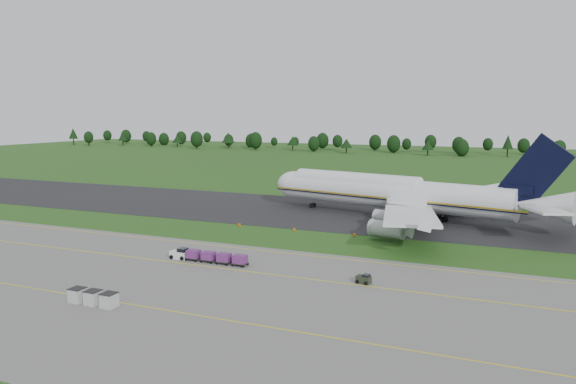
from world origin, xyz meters
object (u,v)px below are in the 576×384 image
at_px(aircraft, 397,193).
at_px(uld_row, 93,297).
at_px(edge_markers, 294,230).
at_px(utility_cart, 364,280).
at_px(baggage_train, 207,256).

relative_size(aircraft, uld_row, 10.43).
height_order(uld_row, edge_markers, uld_row).
relative_size(utility_cart, edge_markers, 0.08).
distance_m(baggage_train, edge_markers, 26.56).
bearing_deg(aircraft, uld_row, -106.94).
relative_size(uld_row, edge_markers, 0.27).
height_order(aircraft, uld_row, aircraft).
relative_size(aircraft, baggage_train, 5.15).
bearing_deg(aircraft, baggage_train, -111.57).
distance_m(baggage_train, uld_row, 22.11).
relative_size(aircraft, edge_markers, 2.77).
bearing_deg(utility_cart, baggage_train, 177.36).
bearing_deg(utility_cart, aircraft, 97.25).
relative_size(aircraft, utility_cart, 33.06).
bearing_deg(uld_row, baggage_train, 83.86).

